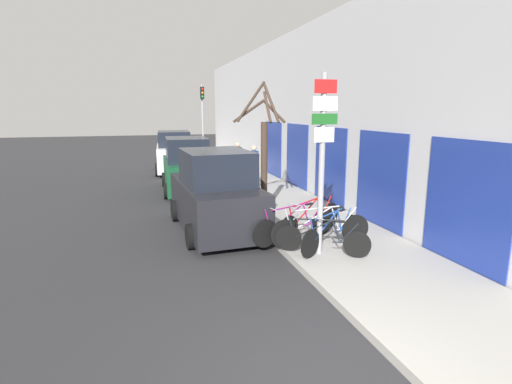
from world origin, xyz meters
name	(u,v)px	position (x,y,z in m)	size (l,w,h in m)	color
ground_plane	(198,198)	(0.00, 11.20, 0.00)	(80.00, 80.00, 0.00)	#28282B
sidewalk_curb	(245,180)	(2.60, 14.00, 0.07)	(3.20, 32.00, 0.15)	#9E9B93
building_facade	(282,112)	(4.35, 13.89, 3.21)	(0.23, 32.00, 6.50)	#BCBCC1
signpost	(322,158)	(1.68, 3.99, 2.30)	(0.58, 0.15, 3.92)	#939399
bicycle_0	(322,239)	(1.72, 3.93, 0.51)	(1.79, 1.18, 0.83)	black
bicycle_1	(331,232)	(2.09, 4.22, 0.53)	(2.01, 1.22, 0.89)	black
bicycle_2	(321,229)	(1.95, 4.49, 0.55)	(2.47, 0.44, 0.95)	black
bicycle_3	(295,225)	(1.47, 4.95, 0.55)	(2.33, 0.75, 0.93)	black
bicycle_4	(311,220)	(2.05, 5.27, 0.56)	(2.19, 1.34, 0.96)	black
parked_car_0	(216,195)	(-0.12, 6.83, 1.02)	(2.24, 4.36, 2.26)	black
parked_car_1	(187,167)	(-0.23, 12.58, 0.99)	(2.10, 4.38, 2.22)	#144728
parked_car_2	(174,153)	(-0.26, 18.00, 1.01)	(2.20, 4.40, 2.20)	silver
pedestrian_near	(238,158)	(2.32, 14.21, 1.12)	(0.44, 0.37, 1.68)	#1E2338
pedestrian_far	(254,163)	(2.43, 11.88, 1.15)	(0.45, 0.39, 1.74)	#333338
street_tree	(263,153)	(1.60, 7.92, 2.02)	(1.43, 1.21, 4.01)	#3D2D23
traffic_light	(203,115)	(1.38, 18.38, 3.03)	(0.20, 0.30, 4.50)	#939399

